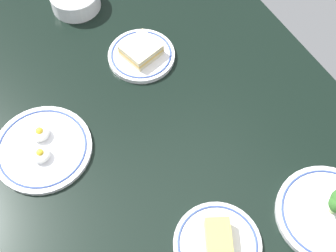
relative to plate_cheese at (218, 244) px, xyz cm
name	(u,v)px	position (x,y,z in cm)	size (l,w,h in cm)	color
dining_table	(168,135)	(-28.46, 4.78, -3.26)	(133.66, 86.87, 4.00)	black
plate_cheese	(218,244)	(0.00, 0.00, 0.00)	(17.96, 17.96, 4.79)	silver
plate_broccoli	(330,212)	(6.10, 23.72, 0.52)	(21.72, 21.72, 8.43)	silver
plate_eggs	(42,148)	(-38.17, -22.40, -0.39)	(22.38, 22.38, 4.18)	silver
plate_sandwich	(141,54)	(-50.74, 9.70, 0.17)	(17.09, 17.09, 4.47)	silver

